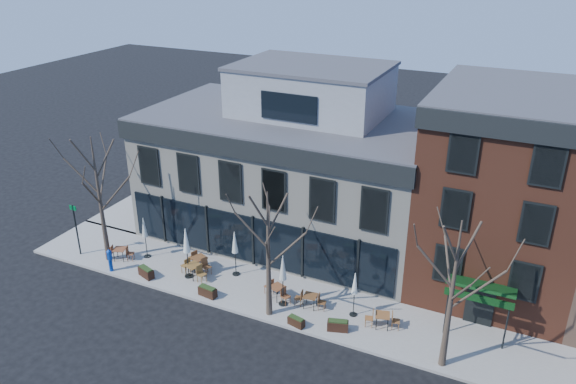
% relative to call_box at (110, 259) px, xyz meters
% --- Properties ---
extents(ground, '(120.00, 120.00, 0.00)m').
position_rel_call_box_xyz_m(ground, '(7.40, 4.20, -0.92)').
color(ground, black).
rests_on(ground, ground).
extents(sidewalk_front, '(33.50, 4.70, 0.15)m').
position_rel_call_box_xyz_m(sidewalk_front, '(10.65, 2.05, -0.85)').
color(sidewalk_front, gray).
rests_on(sidewalk_front, ground).
extents(sidewalk_side, '(4.50, 12.00, 0.15)m').
position_rel_call_box_xyz_m(sidewalk_side, '(-3.85, 10.20, -0.85)').
color(sidewalk_side, gray).
rests_on(sidewalk_side, ground).
extents(corner_building, '(18.39, 10.39, 11.10)m').
position_rel_call_box_xyz_m(corner_building, '(7.47, 9.27, 3.80)').
color(corner_building, beige).
rests_on(corner_building, ground).
extents(red_brick_building, '(8.20, 11.78, 11.18)m').
position_rel_call_box_xyz_m(red_brick_building, '(20.40, 9.18, 4.71)').
color(red_brick_building, brown).
rests_on(red_brick_building, ground).
extents(tree_corner, '(3.93, 3.98, 7.92)m').
position_rel_call_box_xyz_m(tree_corner, '(-1.09, 1.00, 3.33)').
color(tree_corner, '#382B21').
rests_on(tree_corner, sidewalk_front).
extents(tree_mid, '(3.50, 3.55, 7.04)m').
position_rel_call_box_xyz_m(tree_mid, '(10.41, 0.30, 2.87)').
color(tree_mid, '#382B21').
rests_on(tree_mid, sidewalk_front).
extents(tree_right, '(3.72, 3.77, 7.48)m').
position_rel_call_box_xyz_m(tree_right, '(19.41, 0.30, 3.10)').
color(tree_right, '#382B21').
rests_on(tree_right, sidewalk_front).
extents(sign_pole, '(0.50, 0.10, 3.40)m').
position_rel_call_box_xyz_m(sign_pole, '(-3.10, 0.70, 1.15)').
color(sign_pole, black).
rests_on(sign_pole, sidewalk_front).
extents(call_box, '(0.29, 0.29, 1.46)m').
position_rel_call_box_xyz_m(call_box, '(0.00, 0.00, 0.00)').
color(call_box, '#0B3597').
rests_on(call_box, sidewalk_front).
extents(cafe_set_0, '(1.79, 1.03, 0.92)m').
position_rel_call_box_xyz_m(cafe_set_0, '(-0.37, 1.24, -0.30)').
color(cafe_set_0, brown).
rests_on(cafe_set_0, sidewalk_front).
extents(cafe_set_1, '(1.97, 1.18, 1.02)m').
position_rel_call_box_xyz_m(cafe_set_1, '(4.68, 2.38, -0.25)').
color(cafe_set_1, brown).
rests_on(cafe_set_1, sidewalk_front).
extents(cafe_set_2, '(2.00, 1.03, 1.03)m').
position_rel_call_box_xyz_m(cafe_set_2, '(4.84, 1.51, -0.24)').
color(cafe_set_2, brown).
rests_on(cafe_set_2, sidewalk_front).
extents(cafe_set_3, '(1.86, 1.08, 0.96)m').
position_rel_call_box_xyz_m(cafe_set_3, '(10.18, 1.69, -0.28)').
color(cafe_set_3, brown).
rests_on(cafe_set_3, sidewalk_front).
extents(cafe_set_4, '(1.77, 0.78, 0.92)m').
position_rel_call_box_xyz_m(cafe_set_4, '(12.12, 1.74, -0.30)').
color(cafe_set_4, brown).
rests_on(cafe_set_4, sidewalk_front).
extents(cafe_set_5, '(1.84, 0.91, 0.94)m').
position_rel_call_box_xyz_m(cafe_set_5, '(16.09, 1.75, -0.29)').
color(cafe_set_5, brown).
rests_on(cafe_set_5, sidewalk_front).
extents(umbrella_0, '(0.43, 0.43, 2.68)m').
position_rel_call_box_xyz_m(umbrella_0, '(0.90, 2.23, 1.12)').
color(umbrella_0, black).
rests_on(umbrella_0, sidewalk_front).
extents(umbrella_1, '(0.51, 0.51, 3.16)m').
position_rel_call_box_xyz_m(umbrella_1, '(4.53, 1.45, 1.46)').
color(umbrella_1, black).
rests_on(umbrella_1, sidewalk_front).
extents(umbrella_2, '(0.45, 0.45, 2.83)m').
position_rel_call_box_xyz_m(umbrella_2, '(6.90, 2.84, 1.23)').
color(umbrella_2, black).
rests_on(umbrella_2, sidewalk_front).
extents(umbrella_3, '(0.48, 0.48, 3.03)m').
position_rel_call_box_xyz_m(umbrella_3, '(10.69, 1.36, 1.37)').
color(umbrella_3, black).
rests_on(umbrella_3, sidewalk_front).
extents(umbrella_4, '(0.41, 0.41, 2.58)m').
position_rel_call_box_xyz_m(umbrella_4, '(14.43, 2.08, 1.05)').
color(umbrella_4, black).
rests_on(umbrella_4, sidewalk_front).
extents(planter_0, '(1.15, 0.75, 0.60)m').
position_rel_call_box_xyz_m(planter_0, '(2.29, 0.38, -0.47)').
color(planter_0, black).
rests_on(planter_0, sidewalk_front).
extents(planter_1, '(1.10, 0.55, 0.59)m').
position_rel_call_box_xyz_m(planter_1, '(6.60, 0.27, -0.48)').
color(planter_1, black).
rests_on(planter_1, sidewalk_front).
extents(planter_2, '(0.95, 0.55, 0.50)m').
position_rel_call_box_xyz_m(planter_2, '(12.10, 0.00, -0.52)').
color(planter_2, black).
rests_on(planter_2, sidewalk_front).
extents(planter_3, '(1.13, 0.72, 0.59)m').
position_rel_call_box_xyz_m(planter_3, '(14.15, 0.55, -0.48)').
color(planter_3, black).
rests_on(planter_3, sidewalk_front).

